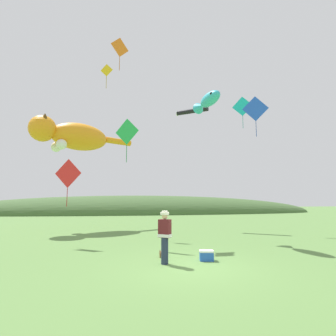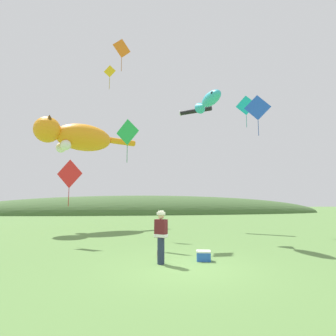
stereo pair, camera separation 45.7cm
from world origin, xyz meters
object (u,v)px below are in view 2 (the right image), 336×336
Objects in this scene: kite_diamond_red at (70,174)px; festival_attendant at (161,235)px; kite_giant_cat at (77,137)px; kite_diamond_blue at (258,108)px; kite_fish_windsock at (209,100)px; kite_spool at (159,254)px; kite_tube_streamer at (195,111)px; kite_diamond_gold at (110,72)px; kite_diamond_orange at (122,49)px; picnic_cooler at (204,256)px; kite_diamond_teal at (246,106)px; kite_diamond_green at (127,132)px.

festival_attendant is at bearing -47.26° from kite_diamond_red.
kite_diamond_blue reaches higher than kite_giant_cat.
kite_fish_windsock reaches higher than festival_attendant.
kite_spool is 13.77m from kite_tube_streamer.
kite_diamond_orange is (0.96, -2.49, 0.35)m from kite_diamond_gold.
kite_tube_streamer is 1.03× the size of kite_diamond_red.
kite_diamond_orange is (-1.87, 5.82, 11.55)m from kite_spool.
kite_diamond_blue reaches higher than festival_attendant.
kite_spool is at bearing -39.86° from kite_diamond_red.
kite_diamond_red reaches higher than festival_attendant.
festival_attendant is 0.76× the size of kite_diamond_red.
picnic_cooler is 15.01m from kite_diamond_gold.
kite_diamond_orange is at bearing 45.43° from kite_diamond_red.
picnic_cooler is at bearing 8.66° from festival_attendant.
kite_diamond_teal is at bearing 55.71° from picnic_cooler.
kite_tube_streamer reaches higher than picnic_cooler.
kite_diamond_green reaches higher than festival_attendant.
kite_fish_windsock is 6.03m from kite_tube_streamer.
kite_diamond_gold is at bearing 106.74° from festival_attendant.
kite_fish_windsock is at bearing 2.89° from kite_diamond_red.
kite_diamond_blue is at bearing -30.40° from kite_giant_cat.
kite_diamond_blue is 4.11m from kite_diamond_teal.
kite_giant_cat is 8.07m from kite_diamond_green.
kite_spool is at bearing -133.92° from kite_diamond_teal.
kite_spool is at bearing 87.97° from festival_attendant.
kite_diamond_gold is at bearing 143.52° from kite_fish_windsock.
kite_diamond_gold is 0.77× the size of kite_diamond_blue.
kite_diamond_blue is (4.42, 4.27, 7.14)m from picnic_cooler.
kite_diamond_gold is (-4.34, 9.07, 11.15)m from picnic_cooler.
festival_attendant is 0.97× the size of kite_diamond_gold.
kite_giant_cat is 2.69× the size of kite_fish_windsock.
kite_diamond_gold is (-2.80, 9.30, 10.38)m from festival_attendant.
kite_diamond_orange reaches higher than kite_diamond_blue.
kite_diamond_teal is 12.90m from kite_diamond_red.
kite_giant_cat is 3.03× the size of kite_diamond_blue.
festival_attendant is at bearing -74.91° from kite_diamond_orange.
kite_diamond_orange is at bearing -145.62° from kite_tube_streamer.
kite_giant_cat is at bearing 143.70° from kite_fish_windsock.
kite_giant_cat is (-5.31, 11.12, 5.92)m from festival_attendant.
kite_diamond_blue is at bearing -16.47° from kite_diamond_orange.
kite_spool is 0.04× the size of kite_giant_cat.
kite_diamond_gold reaches higher than festival_attendant.
kite_diamond_gold is at bearing 173.49° from kite_diamond_teal.
kite_diamond_green reaches higher than kite_diamond_red.
kite_spool is 0.11× the size of kite_diamond_blue.
kite_diamond_gold is 7.81m from kite_diamond_green.
kite_diamond_blue is 1.02× the size of kite_diamond_red.
kite_fish_windsock is 1.12× the size of kite_tube_streamer.
kite_diamond_gold reaches higher than kite_diamond_teal.
kite_diamond_green is at bearing -128.53° from kite_tube_streamer.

